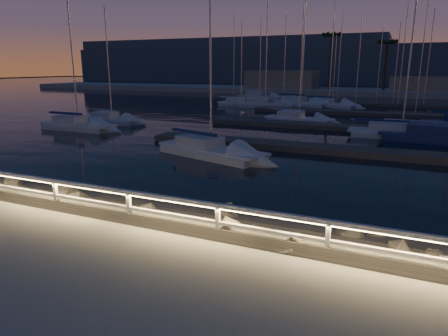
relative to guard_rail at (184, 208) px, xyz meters
The scene contains 19 objects.
ground 0.78m from the guard_rail, ahead, with size 400.00×400.00×0.00m, color #99968A.
harbor_water 31.27m from the guard_rail, 89.87° to the left, with size 400.00×440.00×0.60m.
guard_rail is the anchor object (origin of this frame).
riprap 7.97m from the guard_rail, 168.04° to the left, with size 34.60×2.76×1.27m.
floating_docks 32.52m from the guard_rail, 89.88° to the left, with size 22.00×36.00×0.40m.
far_shore 74.05m from the guard_rail, 90.04° to the left, with size 160.00×14.00×5.20m.
palm_left 73.04m from the guard_rail, 96.29° to the left, with size 3.00×3.00×11.20m.
palm_center 73.47m from the guard_rail, 88.38° to the left, with size 3.00×3.00×9.70m.
distant_hills 135.56m from the guard_rail, 99.37° to the left, with size 230.00×37.50×18.00m.
sailboat_a 26.30m from the guard_rail, 139.97° to the left, with size 7.16×2.33×12.15m.
sailboat_b 13.12m from the guard_rail, 112.80° to the left, with size 7.73×4.26×12.71m.
sailboat_e 29.36m from the guard_rail, 133.26° to the left, with size 6.37×2.16×10.76m.
sailboat_f 29.47m from the guard_rail, 97.34° to the left, with size 6.76×2.82×11.18m.
sailboat_g 24.27m from the guard_rail, 76.97° to the left, with size 7.93×2.70×13.28m.
sailboat_i 46.46m from the guard_rail, 99.22° to the left, with size 8.26×4.53×13.65m.
sailboat_j 45.35m from the guard_rail, 109.49° to the left, with size 6.74×2.29×11.34m.
sailboat_k 45.95m from the guard_rail, 94.63° to the left, with size 8.35×4.78×13.69m.
sailboat_m 57.14m from the guard_rail, 106.82° to the left, with size 7.54×2.89×12.62m.
sailboat_n 43.99m from the guard_rail, 105.25° to the left, with size 8.21×4.09×13.48m.
Camera 1 is at (5.33, -9.41, 4.70)m, focal length 32.00 mm.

